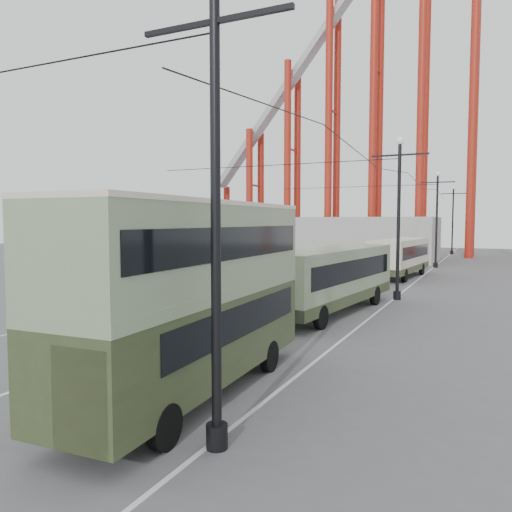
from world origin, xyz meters
The scene contains 12 objects.
ground centered at (0.00, 0.00, 0.00)m, with size 160.00×160.00×0.00m, color #555558.
road_markings centered at (-0.86, 19.70, 0.01)m, with size 12.52×120.00×0.01m.
lamp_post_near centered at (5.60, -3.00, 7.86)m, with size 3.20×0.44×10.80m.
lamp_post_mid centered at (5.60, 18.00, 4.68)m, with size 3.20×0.44×9.32m.
lamp_post_far centered at (5.60, 40.00, 4.68)m, with size 3.20×0.44×9.32m.
lamp_post_distant centered at (5.60, 62.00, 4.68)m, with size 3.20×0.44×9.32m.
roller_coaster centered at (-2.49, 56.89, 22.92)m, with size 52.95×5.00×55.48m.
fairground_shed centered at (-6.00, 47.00, 2.50)m, with size 22.00×10.00×5.00m, color #A4A49F.
double_decker_bus centered at (3.52, -0.53, 2.83)m, with size 2.73×9.49×5.05m.
single_decker_green centered at (3.32, 12.34, 1.80)m, with size 3.79×11.52×3.20m.
single_decker_cream centered at (3.85, 29.87, 1.75)m, with size 3.36×10.16×3.10m.
pedestrian centered at (-0.16, 10.99, 0.90)m, with size 0.66×0.43×1.80m, color #222127.
Camera 1 is at (10.44, -11.42, 4.54)m, focal length 35.00 mm.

